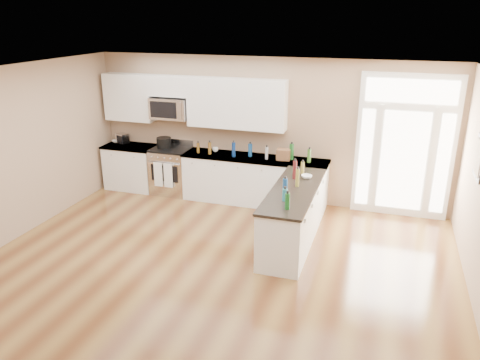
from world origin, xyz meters
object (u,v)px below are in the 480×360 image
at_px(stockpot, 164,142).
at_px(toaster_oven, 122,138).
at_px(peninsula_cabinet, 293,218).
at_px(kitchen_range, 171,171).

relative_size(stockpot, toaster_oven, 1.22).
distance_m(peninsula_cabinet, toaster_oven, 4.38).
xyz_separation_m(peninsula_cabinet, toaster_oven, (-4.04, 1.57, 0.61)).
bearing_deg(toaster_oven, kitchen_range, 16.52).
distance_m(kitchen_range, toaster_oven, 1.31).
bearing_deg(peninsula_cabinet, kitchen_range, 153.21).
relative_size(peninsula_cabinet, toaster_oven, 9.54).
height_order(kitchen_range, stockpot, stockpot).
height_order(stockpot, toaster_oven, stockpot).
relative_size(kitchen_range, toaster_oven, 4.44).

